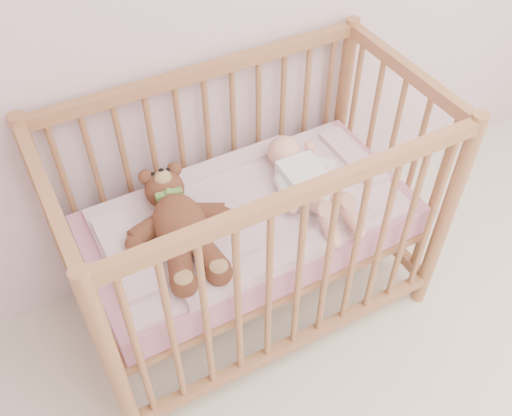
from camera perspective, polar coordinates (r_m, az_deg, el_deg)
crib at (r=2.16m, az=-0.63°, el=-1.36°), size 1.36×0.76×1.00m
mattress at (r=2.17m, az=-0.63°, el=-1.63°), size 1.22×0.62×0.13m
blanket at (r=2.12m, az=-0.64°, el=-0.26°), size 1.10×0.58×0.06m
baby at (r=2.14m, az=5.05°, el=2.91°), size 0.30×0.59×0.14m
teddy_bear at (r=1.97m, az=-7.57°, el=-1.73°), size 0.46×0.62×0.16m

